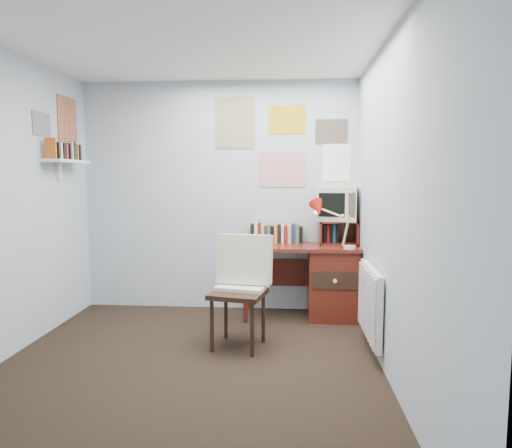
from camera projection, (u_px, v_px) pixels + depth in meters
The scene contains 14 objects.
ground at pixel (185, 373), 3.42m from camera, with size 3.50×3.50×0.00m, color black.
back_wall at pixel (219, 197), 5.03m from camera, with size 3.00×0.02×2.50m, color #A4B1BB.
right_wall at pixel (393, 208), 3.18m from camera, with size 0.02×3.50×2.50m, color #A4B1BB.
ceiling at pixel (179, 28), 3.16m from camera, with size 3.00×3.50×0.02m, color white.
desk at pixel (327, 279), 4.76m from camera, with size 1.20×0.55×0.76m.
desk_chair at pixel (238, 294), 3.91m from camera, with size 0.48×0.46×0.94m, color black.
desk_lamp at pixel (350, 227), 4.47m from camera, with size 0.30×0.26×0.43m, color #B6180C.
tv_riser at pixel (338, 232), 4.81m from camera, with size 0.40×0.30×0.25m, color #5B1E14.
crt_tv at pixel (337, 202), 4.80m from camera, with size 0.40×0.37×0.38m, color beige.
book_row at pixel (278, 232), 4.93m from camera, with size 0.60×0.14×0.22m, color #5B1E14.
radiator at pixel (370, 303), 3.82m from camera, with size 0.09×0.80×0.60m, color white.
wall_shelf at pixel (66, 161), 4.44m from camera, with size 0.20×0.62×0.24m, color white.
posters_back at pixel (283, 141), 4.91m from camera, with size 1.20×0.01×0.90m, color white.
posters_left at pixel (55, 122), 4.41m from camera, with size 0.01×0.70×0.60m, color white.
Camera 1 is at (0.77, -3.24, 1.47)m, focal length 32.00 mm.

